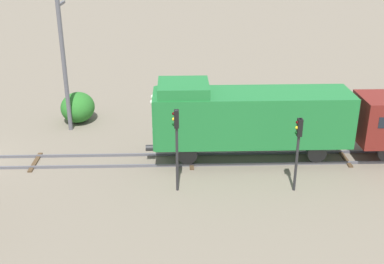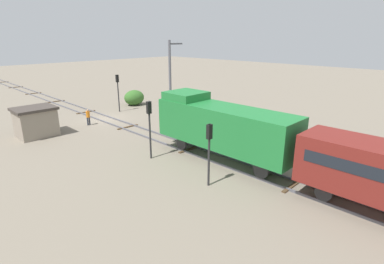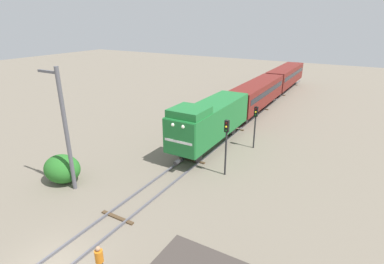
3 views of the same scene
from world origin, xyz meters
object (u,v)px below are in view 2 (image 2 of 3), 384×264
Objects in this scene: traffic_signal_mid at (149,120)px; locomotive at (221,125)px; traffic_signal_far at (209,144)px; catenary_mast at (170,79)px; traffic_signal_near at (118,86)px; relay_hut at (36,122)px; worker_near_track at (88,116)px.

locomotive is at bearing 129.89° from traffic_signal_mid.
traffic_signal_far is 15.89m from catenary_mast.
traffic_signal_far is at bearing 28.85° from locomotive.
traffic_signal_near is at bearing -76.31° from catenary_mast.
relay_hut is at bearing -20.57° from catenary_mast.
traffic_signal_far is (3.60, 1.98, -0.00)m from locomotive.
traffic_signal_mid reaches higher than relay_hut.
locomotive is at bearing 115.19° from relay_hut.
catenary_mast reaches higher than worker_near_track.
worker_near_track is at bearing 27.75° from traffic_signal_near.
traffic_signal_far is at bearing 56.76° from catenary_mast.
catenary_mast is at bearing -114.25° from locomotive.
traffic_signal_mid is at bearing 137.49° from worker_near_track.
worker_near_track is (2.40, -15.91, -1.78)m from locomotive.
locomotive is at bearing 150.90° from worker_near_track.
locomotive is 2.92× the size of traffic_signal_far.
traffic_signal_mid is 11.18m from catenary_mast.
traffic_signal_mid reaches higher than worker_near_track.
worker_near_track is (-1.20, -17.89, -1.78)m from traffic_signal_far.
traffic_signal_mid reaches higher than traffic_signal_far.
worker_near_track is at bearing -32.10° from catenary_mast.
catenary_mast is (-8.66, -13.21, 1.77)m from traffic_signal_far.
traffic_signal_near is 16.19m from traffic_signal_mid.
locomotive reaches higher than traffic_signal_far.
catenary_mast is at bearing 159.43° from relay_hut.
traffic_signal_mid is (3.40, -4.07, 0.29)m from locomotive.
traffic_signal_mid is at bearing -50.11° from locomotive.
relay_hut is (4.10, -11.87, -1.67)m from traffic_signal_mid.
traffic_signal_near is at bearing -99.63° from locomotive.
relay_hut is (12.56, -4.71, -3.15)m from catenary_mast.
catenary_mast is at bearing -139.74° from traffic_signal_mid.
traffic_signal_far is (0.20, 6.05, -0.29)m from traffic_signal_mid.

